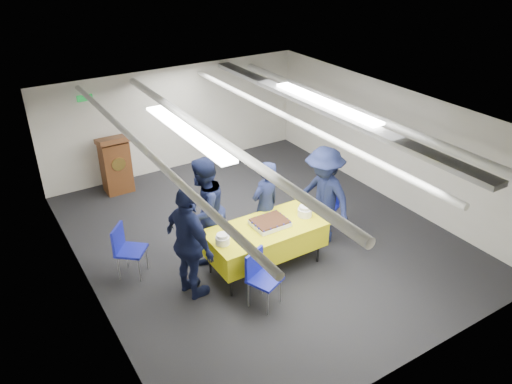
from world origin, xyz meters
TOP-DOWN VIEW (x-y plane):
  - ground at (0.00, 0.00)m, footprint 7.00×7.00m
  - room_shell at (0.09, 0.41)m, footprint 6.00×7.00m
  - serving_table at (-0.44, -0.82)m, footprint 1.89×0.92m
  - sheet_cake at (-0.35, -0.81)m, footprint 0.57×0.44m
  - plate_stack_left at (-1.23, -0.87)m, footprint 0.21×0.21m
  - plate_stack_right at (0.29, -0.87)m, footprint 0.23×0.23m
  - podium at (-1.60, 3.05)m, footprint 0.62×0.53m
  - chair_near at (-0.97, -1.51)m, footprint 0.55×0.55m
  - chair_right at (1.17, -0.38)m, footprint 0.57×0.57m
  - chair_left at (-2.39, 0.19)m, footprint 0.59×0.59m
  - sailor_a at (-0.11, -0.32)m, footprint 0.66×0.50m
  - sailor_b at (-1.14, -0.08)m, footprint 1.12×1.05m
  - sailor_c at (-1.72, -0.79)m, footprint 0.61×1.12m
  - sailor_d at (0.80, -0.71)m, footprint 0.81×1.24m

SIDE VIEW (x-z plane):
  - ground at x=0.00m, z-range 0.00..0.00m
  - chair_near at x=-0.97m, z-range 0.10..0.97m
  - chair_right at x=1.17m, z-range 0.10..0.97m
  - chair_left at x=-2.39m, z-range 0.10..0.97m
  - serving_table at x=-0.44m, z-range 0.17..0.94m
  - podium at x=-1.60m, z-range -0.01..1.24m
  - sailor_a at x=-0.11m, z-range 0.00..1.61m
  - sheet_cake at x=-0.35m, z-range 0.77..0.87m
  - plate_stack_left at x=-1.23m, z-range 0.76..0.93m
  - plate_stack_right at x=0.29m, z-range 0.76..0.94m
  - sailor_d at x=0.80m, z-range 0.00..1.80m
  - sailor_c at x=-1.72m, z-range 0.00..1.81m
  - sailor_b at x=-1.14m, z-range 0.00..1.83m
  - room_shell at x=0.09m, z-range 0.66..2.96m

